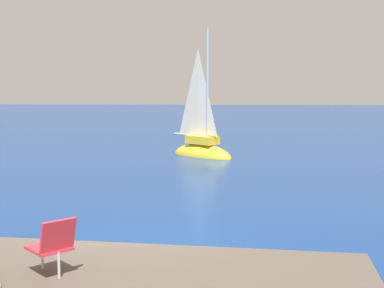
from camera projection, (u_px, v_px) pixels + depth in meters
ground_plane at (134, 266)px, 10.17m from camera, size 160.00×160.00×0.00m
sailboat_near at (202, 149)px, 25.67m from camera, size 3.45×3.15×6.65m
beach_chair at (53, 243)px, 7.07m from camera, size 0.76×0.76×0.80m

